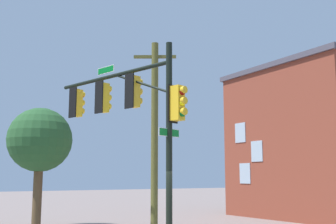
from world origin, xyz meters
name	(u,v)px	position (x,y,z in m)	size (l,w,h in m)	color
signal_pole_assembly	(130,108)	(1.81, 0.48, 4.71)	(6.36, 2.09, 6.66)	black
utility_pole	(155,133)	(3.75, -1.65, 4.12)	(1.08, 1.58, 7.98)	brown
tree_mid	(40,141)	(8.86, 1.67, 4.03)	(3.03, 3.03, 5.59)	brown
brick_building	(304,141)	(5.39, -12.77, 4.40)	(8.70, 5.40, 8.78)	brown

